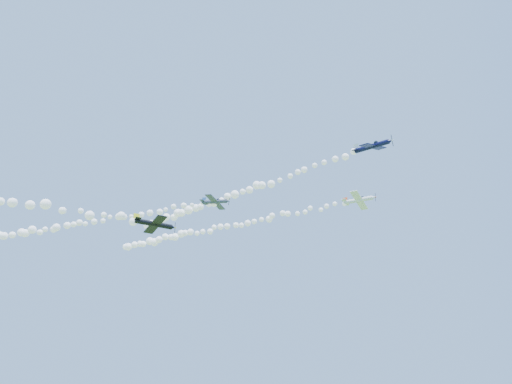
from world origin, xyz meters
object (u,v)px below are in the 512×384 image
(plane_black, at_px, (155,224))
(plane_navy, at_px, (373,146))
(plane_grey, at_px, (215,202))
(plane_white, at_px, (359,200))

(plane_black, bearing_deg, plane_navy, -34.15)
(plane_navy, distance_m, plane_grey, 39.19)
(plane_white, bearing_deg, plane_grey, -148.51)
(plane_navy, height_order, plane_black, plane_navy)
(plane_white, distance_m, plane_grey, 33.46)
(plane_grey, bearing_deg, plane_white, 22.78)
(plane_grey, bearing_deg, plane_black, -88.21)
(plane_white, bearing_deg, plane_navy, -66.80)
(plane_white, distance_m, plane_black, 49.12)
(plane_black, bearing_deg, plane_white, -1.11)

